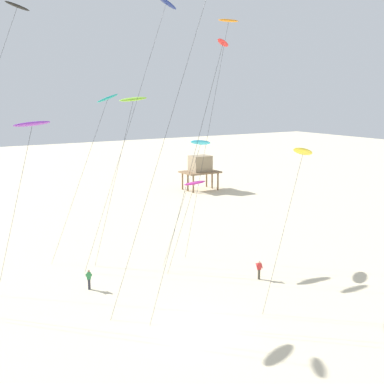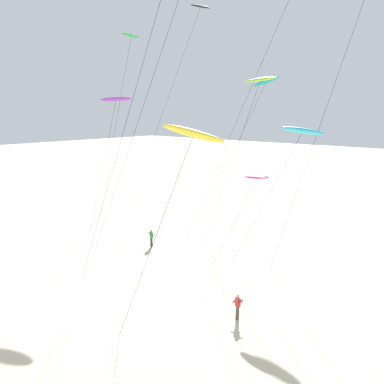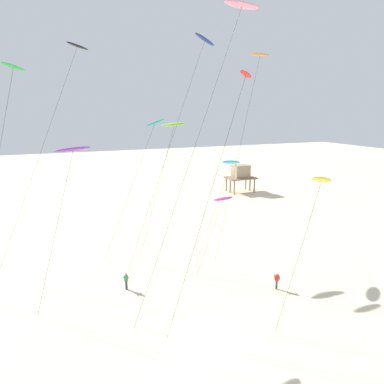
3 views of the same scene
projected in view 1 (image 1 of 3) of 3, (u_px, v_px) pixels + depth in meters
name	position (u px, v px, depth m)	size (l,w,h in m)	color
ground_plane	(195.00, 329.00, 34.85)	(260.00, 260.00, 0.00)	beige
kite_purple	(32.00, 125.00, 36.88)	(5.58, 2.12, 13.94)	purple
kite_navy	(165.00, 5.00, 48.28)	(11.62, 3.68, 24.93)	navy
kite_teal	(107.00, 100.00, 50.07)	(8.20, 2.48, 15.92)	teal
kite_yellow	(303.00, 152.00, 38.25)	(6.08, 2.19, 12.17)	yellow
kite_magenta	(194.00, 184.00, 46.44)	(4.52, 1.36, 7.99)	#D8339E
kite_black	(15.00, 13.00, 44.32)	(10.95, 3.24, 23.66)	black
kite_lime	(133.00, 100.00, 48.05)	(6.45, 1.94, 15.58)	#8CD833
kite_red	(220.00, 53.00, 36.94)	(8.17, 2.72, 19.74)	red
kite_orange	(228.00, 24.00, 49.97)	(7.23, 2.08, 22.99)	orange
kite_cyan	(201.00, 143.00, 49.01)	(6.58, 2.41, 11.66)	#33BFE0
kite_flyer_nearest	(259.00, 269.00, 43.95)	(0.68, 0.67, 1.67)	#4C4738
kite_flyer_middle	(89.00, 279.00, 41.68)	(0.66, 0.64, 1.67)	#33333D
stilt_house	(200.00, 166.00, 83.76)	(5.94, 4.29, 5.68)	#846647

